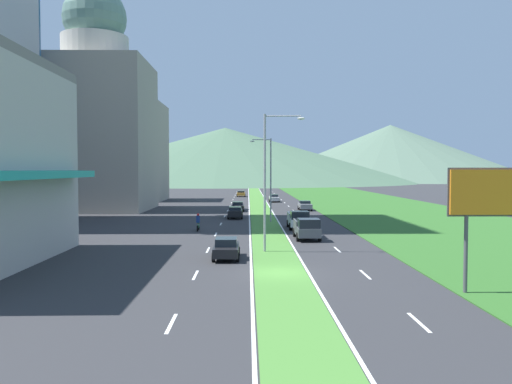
# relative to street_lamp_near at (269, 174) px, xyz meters

# --- Properties ---
(ground_plane) EXTENTS (600.00, 600.00, 0.00)m
(ground_plane) POSITION_rel_street_lamp_near_xyz_m (0.36, -8.29, -6.00)
(ground_plane) COLOR #2D2D30
(grass_median) EXTENTS (3.20, 240.00, 0.06)m
(grass_median) POSITION_rel_street_lamp_near_xyz_m (0.36, 51.71, -5.97)
(grass_median) COLOR #477F33
(grass_median) RESTS_ON ground_plane
(grass_verge_right) EXTENTS (24.00, 240.00, 0.06)m
(grass_verge_right) POSITION_rel_street_lamp_near_xyz_m (20.96, 51.71, -5.97)
(grass_verge_right) COLOR #2D6023
(grass_verge_right) RESTS_ON ground_plane
(lane_dash_left_1) EXTENTS (0.16, 2.80, 0.01)m
(lane_dash_left_1) POSITION_rel_street_lamp_near_xyz_m (-4.74, -18.47, -5.99)
(lane_dash_left_1) COLOR silver
(lane_dash_left_1) RESTS_ON ground_plane
(lane_dash_left_2) EXTENTS (0.16, 2.80, 0.01)m
(lane_dash_left_2) POSITION_rel_street_lamp_near_xyz_m (-4.74, -8.66, -5.99)
(lane_dash_left_2) COLOR silver
(lane_dash_left_2) RESTS_ON ground_plane
(lane_dash_left_3) EXTENTS (0.16, 2.80, 0.01)m
(lane_dash_left_3) POSITION_rel_street_lamp_near_xyz_m (-4.74, 1.15, -5.99)
(lane_dash_left_3) COLOR silver
(lane_dash_left_3) RESTS_ON ground_plane
(lane_dash_left_4) EXTENTS (0.16, 2.80, 0.01)m
(lane_dash_left_4) POSITION_rel_street_lamp_near_xyz_m (-4.74, 10.96, -5.99)
(lane_dash_left_4) COLOR silver
(lane_dash_left_4) RESTS_ON ground_plane
(lane_dash_left_5) EXTENTS (0.16, 2.80, 0.01)m
(lane_dash_left_5) POSITION_rel_street_lamp_near_xyz_m (-4.74, 20.78, -5.99)
(lane_dash_left_5) COLOR silver
(lane_dash_left_5) RESTS_ON ground_plane
(lane_dash_left_6) EXTENTS (0.16, 2.80, 0.01)m
(lane_dash_left_6) POSITION_rel_street_lamp_near_xyz_m (-4.74, 30.59, -5.99)
(lane_dash_left_6) COLOR silver
(lane_dash_left_6) RESTS_ON ground_plane
(lane_dash_left_7) EXTENTS (0.16, 2.80, 0.01)m
(lane_dash_left_7) POSITION_rel_street_lamp_near_xyz_m (-4.74, 40.40, -5.99)
(lane_dash_left_7) COLOR silver
(lane_dash_left_7) RESTS_ON ground_plane
(lane_dash_left_8) EXTENTS (0.16, 2.80, 0.01)m
(lane_dash_left_8) POSITION_rel_street_lamp_near_xyz_m (-4.74, 50.21, -5.99)
(lane_dash_left_8) COLOR silver
(lane_dash_left_8) RESTS_ON ground_plane
(lane_dash_left_9) EXTENTS (0.16, 2.80, 0.01)m
(lane_dash_left_9) POSITION_rel_street_lamp_near_xyz_m (-4.74, 60.03, -5.99)
(lane_dash_left_9) COLOR silver
(lane_dash_left_9) RESTS_ON ground_plane
(lane_dash_left_10) EXTENTS (0.16, 2.80, 0.01)m
(lane_dash_left_10) POSITION_rel_street_lamp_near_xyz_m (-4.74, 69.84, -5.99)
(lane_dash_left_10) COLOR silver
(lane_dash_left_10) RESTS_ON ground_plane
(lane_dash_left_11) EXTENTS (0.16, 2.80, 0.01)m
(lane_dash_left_11) POSITION_rel_street_lamp_near_xyz_m (-4.74, 79.65, -5.99)
(lane_dash_left_11) COLOR silver
(lane_dash_left_11) RESTS_ON ground_plane
(lane_dash_left_12) EXTENTS (0.16, 2.80, 0.01)m
(lane_dash_left_12) POSITION_rel_street_lamp_near_xyz_m (-4.74, 89.46, -5.99)
(lane_dash_left_12) COLOR silver
(lane_dash_left_12) RESTS_ON ground_plane
(lane_dash_left_13) EXTENTS (0.16, 2.80, 0.01)m
(lane_dash_left_13) POSITION_rel_street_lamp_near_xyz_m (-4.74, 99.28, -5.99)
(lane_dash_left_13) COLOR silver
(lane_dash_left_13) RESTS_ON ground_plane
(lane_dash_left_14) EXTENTS (0.16, 2.80, 0.01)m
(lane_dash_left_14) POSITION_rel_street_lamp_near_xyz_m (-4.74, 109.09, -5.99)
(lane_dash_left_14) COLOR silver
(lane_dash_left_14) RESTS_ON ground_plane
(lane_dash_right_1) EXTENTS (0.16, 2.80, 0.01)m
(lane_dash_right_1) POSITION_rel_street_lamp_near_xyz_m (5.46, -18.47, -5.99)
(lane_dash_right_1) COLOR silver
(lane_dash_right_1) RESTS_ON ground_plane
(lane_dash_right_2) EXTENTS (0.16, 2.80, 0.01)m
(lane_dash_right_2) POSITION_rel_street_lamp_near_xyz_m (5.46, -8.66, -5.99)
(lane_dash_right_2) COLOR silver
(lane_dash_right_2) RESTS_ON ground_plane
(lane_dash_right_3) EXTENTS (0.16, 2.80, 0.01)m
(lane_dash_right_3) POSITION_rel_street_lamp_near_xyz_m (5.46, 1.15, -5.99)
(lane_dash_right_3) COLOR silver
(lane_dash_right_3) RESTS_ON ground_plane
(lane_dash_right_4) EXTENTS (0.16, 2.80, 0.01)m
(lane_dash_right_4) POSITION_rel_street_lamp_near_xyz_m (5.46, 10.96, -5.99)
(lane_dash_right_4) COLOR silver
(lane_dash_right_4) RESTS_ON ground_plane
(lane_dash_right_5) EXTENTS (0.16, 2.80, 0.01)m
(lane_dash_right_5) POSITION_rel_street_lamp_near_xyz_m (5.46, 20.78, -5.99)
(lane_dash_right_5) COLOR silver
(lane_dash_right_5) RESTS_ON ground_plane
(lane_dash_right_6) EXTENTS (0.16, 2.80, 0.01)m
(lane_dash_right_6) POSITION_rel_street_lamp_near_xyz_m (5.46, 30.59, -5.99)
(lane_dash_right_6) COLOR silver
(lane_dash_right_6) RESTS_ON ground_plane
(lane_dash_right_7) EXTENTS (0.16, 2.80, 0.01)m
(lane_dash_right_7) POSITION_rel_street_lamp_near_xyz_m (5.46, 40.40, -5.99)
(lane_dash_right_7) COLOR silver
(lane_dash_right_7) RESTS_ON ground_plane
(lane_dash_right_8) EXTENTS (0.16, 2.80, 0.01)m
(lane_dash_right_8) POSITION_rel_street_lamp_near_xyz_m (5.46, 50.21, -5.99)
(lane_dash_right_8) COLOR silver
(lane_dash_right_8) RESTS_ON ground_plane
(lane_dash_right_9) EXTENTS (0.16, 2.80, 0.01)m
(lane_dash_right_9) POSITION_rel_street_lamp_near_xyz_m (5.46, 60.03, -5.99)
(lane_dash_right_9) COLOR silver
(lane_dash_right_9) RESTS_ON ground_plane
(lane_dash_right_10) EXTENTS (0.16, 2.80, 0.01)m
(lane_dash_right_10) POSITION_rel_street_lamp_near_xyz_m (5.46, 69.84, -5.99)
(lane_dash_right_10) COLOR silver
(lane_dash_right_10) RESTS_ON ground_plane
(lane_dash_right_11) EXTENTS (0.16, 2.80, 0.01)m
(lane_dash_right_11) POSITION_rel_street_lamp_near_xyz_m (5.46, 79.65, -5.99)
(lane_dash_right_11) COLOR silver
(lane_dash_right_11) RESTS_ON ground_plane
(lane_dash_right_12) EXTENTS (0.16, 2.80, 0.01)m
(lane_dash_right_12) POSITION_rel_street_lamp_near_xyz_m (5.46, 89.46, -5.99)
(lane_dash_right_12) COLOR silver
(lane_dash_right_12) RESTS_ON ground_plane
(lane_dash_right_13) EXTENTS (0.16, 2.80, 0.01)m
(lane_dash_right_13) POSITION_rel_street_lamp_near_xyz_m (5.46, 99.28, -5.99)
(lane_dash_right_13) COLOR silver
(lane_dash_right_13) RESTS_ON ground_plane
(lane_dash_right_14) EXTENTS (0.16, 2.80, 0.01)m
(lane_dash_right_14) POSITION_rel_street_lamp_near_xyz_m (5.46, 109.09, -5.99)
(lane_dash_right_14) COLOR silver
(lane_dash_right_14) RESTS_ON ground_plane
(edge_line_median_left) EXTENTS (0.16, 240.00, 0.01)m
(edge_line_median_left) POSITION_rel_street_lamp_near_xyz_m (-1.39, 51.71, -5.99)
(edge_line_median_left) COLOR silver
(edge_line_median_left) RESTS_ON ground_plane
(edge_line_median_right) EXTENTS (0.16, 240.00, 0.01)m
(edge_line_median_right) POSITION_rel_street_lamp_near_xyz_m (2.11, 51.71, -5.99)
(edge_line_median_right) COLOR silver
(edge_line_median_right) RESTS_ON ground_plane
(domed_building) EXTENTS (16.50, 16.50, 34.79)m
(domed_building) POSITION_rel_street_lamp_near_xyz_m (-25.36, 42.65, 8.51)
(domed_building) COLOR #9E9384
(domed_building) RESTS_ON ground_plane
(midrise_colored) EXTENTS (14.33, 14.33, 19.78)m
(midrise_colored) POSITION_rel_street_lamp_near_xyz_m (-26.05, 68.05, 3.89)
(midrise_colored) COLOR #9E9384
(midrise_colored) RESTS_ON ground_plane
(hill_far_left) EXTENTS (191.06, 191.06, 23.28)m
(hill_far_left) POSITION_rel_street_lamp_near_xyz_m (-81.53, 244.40, 5.64)
(hill_far_left) COLOR #3D5647
(hill_far_left) RESTS_ON ground_plane
(hill_far_center) EXTENTS (196.78, 196.78, 28.20)m
(hill_far_center) POSITION_rel_street_lamp_near_xyz_m (-13.40, 233.13, 8.10)
(hill_far_center) COLOR #47664C
(hill_far_center) RESTS_ON ground_plane
(hill_far_right) EXTENTS (165.48, 165.48, 33.15)m
(hill_far_right) POSITION_rel_street_lamp_near_xyz_m (83.71, 271.86, 10.57)
(hill_far_right) COLOR #516B56
(hill_far_right) RESTS_ON ground_plane
(street_lamp_near) EXTENTS (3.11, 0.38, 10.53)m
(street_lamp_near) POSITION_rel_street_lamp_near_xyz_m (0.00, 0.00, 0.00)
(street_lamp_near) COLOR #99999E
(street_lamp_near) RESTS_ON ground_plane
(street_lamp_mid) EXTENTS (2.60, 0.28, 10.06)m
(street_lamp_mid) POSITION_rel_street_lamp_near_xyz_m (0.91, 22.83, -0.30)
(street_lamp_mid) COLOR #99999E
(street_lamp_mid) RESTS_ON ground_plane
(billboard_roadside) EXTENTS (6.07, 0.28, 6.41)m
(billboard_roadside) POSITION_rel_street_lamp_near_xyz_m (11.52, -13.58, -1.10)
(billboard_roadside) COLOR #4C4C51
(billboard_roadside) RESTS_ON ground_plane
(car_0) EXTENTS (1.97, 4.55, 1.48)m
(car_0) POSITION_rel_street_lamp_near_xyz_m (7.29, 41.18, -5.23)
(car_0) COLOR slate
(car_0) RESTS_ON ground_plane
(car_1) EXTENTS (1.94, 4.73, 1.45)m
(car_1) POSITION_rel_street_lamp_near_xyz_m (-3.14, 39.70, -5.26)
(car_1) COLOR black
(car_1) RESTS_ON ground_plane
(car_2) EXTENTS (1.94, 4.68, 1.48)m
(car_2) POSITION_rel_street_lamp_near_xyz_m (3.55, 62.48, -5.24)
(car_2) COLOR #B2B2B7
(car_2) RESTS_ON ground_plane
(car_3) EXTENTS (1.93, 4.77, 1.50)m
(car_3) POSITION_rel_street_lamp_near_xyz_m (-3.24, 28.05, -5.22)
(car_3) COLOR black
(car_3) RESTS_ON ground_plane
(car_4) EXTENTS (1.88, 4.35, 1.49)m
(car_4) POSITION_rel_street_lamp_near_xyz_m (-3.12, -2.89, -5.25)
(car_4) COLOR black
(car_4) RESTS_ON ground_plane
(car_5) EXTENTS (2.04, 4.21, 1.37)m
(car_5) POSITION_rel_street_lamp_near_xyz_m (-3.20, 82.60, -5.28)
(car_5) COLOR #C6842D
(car_5) RESTS_ON ground_plane
(pickup_truck_0) EXTENTS (2.18, 5.40, 2.00)m
(pickup_truck_0) POSITION_rel_street_lamp_near_xyz_m (3.79, 15.57, -5.02)
(pickup_truck_0) COLOR silver
(pickup_truck_0) RESTS_ON ground_plane
(pickup_truck_1) EXTENTS (2.18, 5.40, 2.00)m
(pickup_truck_1) POSITION_rel_street_lamp_near_xyz_m (3.76, 7.23, -5.02)
(pickup_truck_1) COLOR #515459
(pickup_truck_1) RESTS_ON ground_plane
(motorcycle_rider) EXTENTS (0.36, 2.00, 1.80)m
(motorcycle_rider) POSITION_rel_street_lamp_near_xyz_m (-6.75, 14.21, -5.25)
(motorcycle_rider) COLOR black
(motorcycle_rider) RESTS_ON ground_plane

